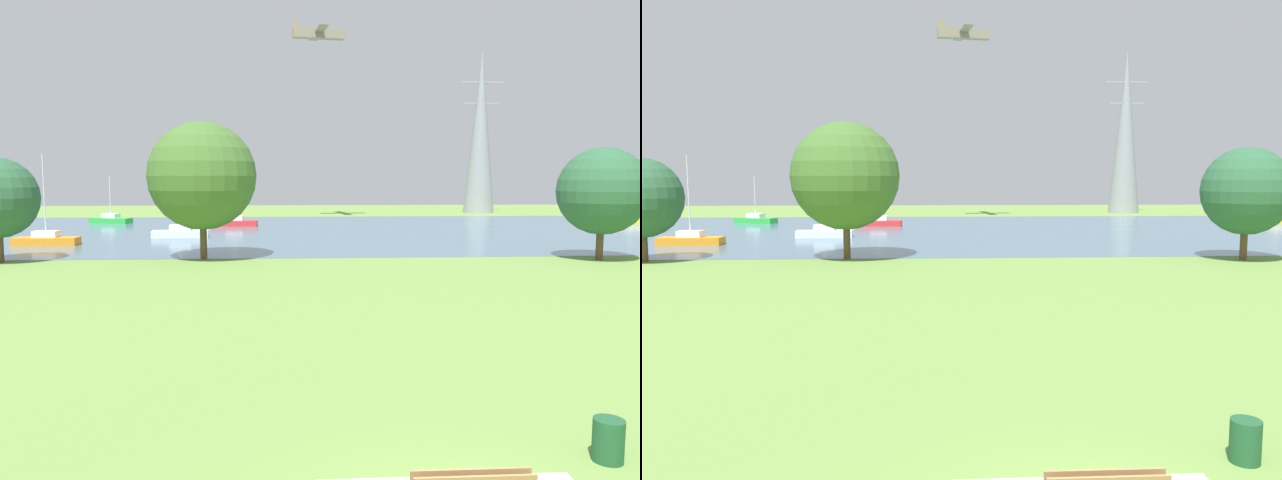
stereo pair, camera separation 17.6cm
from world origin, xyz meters
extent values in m
plane|color=olive|center=(0.00, 22.00, 0.00)|extent=(160.00, 160.00, 0.00)
cylinder|color=#1E512D|center=(3.25, 2.16, 0.40)|extent=(0.56, 0.56, 0.80)
cube|color=slate|center=(0.00, 50.00, 0.01)|extent=(140.00, 40.00, 0.02)
cube|color=yellow|center=(37.43, 58.61, 0.32)|extent=(4.96, 2.17, 0.60)
cube|color=white|center=(37.43, 58.61, 0.87)|extent=(1.94, 1.34, 0.50)
cylinder|color=silver|center=(37.43, 58.61, 2.93)|extent=(0.10, 0.10, 4.63)
cube|color=green|center=(-22.41, 60.20, 0.32)|extent=(5.02, 3.04, 0.60)
cube|color=white|center=(-22.41, 60.20, 0.87)|extent=(2.07, 1.65, 0.50)
cylinder|color=silver|center=(-22.41, 60.20, 3.00)|extent=(0.10, 0.10, 4.76)
cube|color=red|center=(-8.11, 55.38, 0.32)|extent=(4.86, 1.69, 0.60)
cube|color=white|center=(-8.11, 55.38, 0.87)|extent=(1.84, 1.17, 0.50)
cylinder|color=silver|center=(-8.11, 55.38, 3.86)|extent=(0.10, 0.10, 6.49)
cube|color=white|center=(-11.80, 43.81, 0.32)|extent=(4.90, 1.86, 0.60)
cube|color=white|center=(-11.80, 43.81, 0.87)|extent=(1.88, 1.23, 0.50)
cylinder|color=silver|center=(-11.80, 43.81, 3.57)|extent=(0.10, 0.10, 5.90)
cube|color=orange|center=(-21.08, 38.50, 0.32)|extent=(4.82, 1.57, 0.60)
cube|color=white|center=(-21.08, 38.50, 0.87)|extent=(1.82, 1.13, 0.50)
cylinder|color=silver|center=(-21.08, 38.50, 3.78)|extent=(0.10, 0.10, 6.31)
cylinder|color=brown|center=(-20.26, 29.31, 1.12)|extent=(0.44, 0.44, 2.24)
cylinder|color=brown|center=(-7.94, 30.10, 1.45)|extent=(0.44, 0.44, 2.91)
sphere|color=#42692C|center=(-7.94, 30.10, 5.30)|extent=(6.85, 6.85, 6.85)
cylinder|color=brown|center=(17.18, 28.25, 1.22)|extent=(0.44, 0.44, 2.44)
sphere|color=#2C5C3B|center=(17.18, 28.25, 4.36)|extent=(5.49, 5.49, 5.49)
cone|color=gray|center=(25.58, 77.68, 11.71)|extent=(4.40, 4.40, 23.42)
cube|color=gray|center=(25.58, 77.68, 18.74)|extent=(6.40, 0.30, 0.30)
cube|color=gray|center=(25.58, 77.68, 15.74)|extent=(5.20, 0.30, 0.30)
cube|color=gray|center=(1.49, 66.73, 22.61)|extent=(6.49, 1.86, 1.10)
cube|color=gray|center=(1.49, 66.73, 22.81)|extent=(2.10, 8.47, 0.16)
cube|color=gray|center=(-1.21, 66.40, 23.41)|extent=(0.91, 0.23, 1.50)
camera|label=1|loc=(-2.69, -8.05, 5.25)|focal=33.39mm
camera|label=2|loc=(-2.52, -8.06, 5.25)|focal=33.39mm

